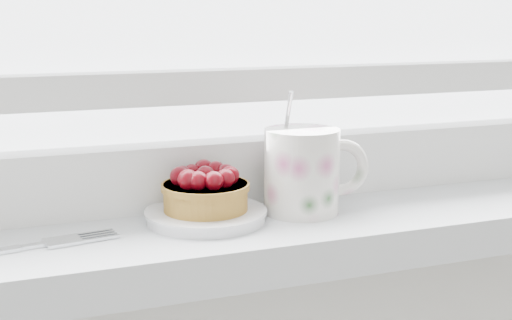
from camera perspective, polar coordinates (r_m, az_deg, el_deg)
name	(u,v)px	position (r m, az deg, el deg)	size (l,w,h in m)	color
saucer	(206,216)	(0.73, -4.03, -4.46)	(0.12, 0.12, 0.01)	silver
raspberry_tart	(205,190)	(0.72, -4.07, -2.39)	(0.09, 0.09, 0.05)	#8A5E1E
floral_mug	(304,169)	(0.75, 3.90, -0.73)	(0.12, 0.09, 0.13)	silver
fork	(0,251)	(0.67, -19.82, -6.87)	(0.21, 0.05, 0.00)	silver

